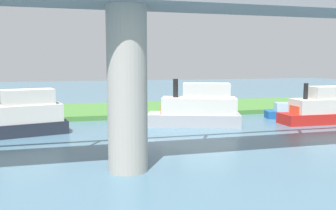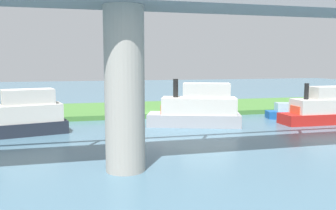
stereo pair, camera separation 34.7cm
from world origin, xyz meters
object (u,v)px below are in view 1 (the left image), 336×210
(skiff_small, at_px, (19,117))
(riverboat_paddlewheel, at_px, (321,108))
(person_on_bank, at_px, (193,105))
(mooring_post, at_px, (196,105))
(motorboat_white, at_px, (197,108))
(pontoon_yellow, at_px, (288,113))
(bridge_pylon, at_px, (127,90))

(skiff_small, bearing_deg, riverboat_paddlewheel, 177.32)
(person_on_bank, distance_m, mooring_post, 1.14)
(mooring_post, bearing_deg, motorboat_white, 70.96)
(motorboat_white, relative_size, pontoon_yellow, 1.72)
(person_on_bank, xyz_separation_m, riverboat_paddlewheel, (-10.42, 8.00, 0.26))
(mooring_post, bearing_deg, pontoon_yellow, 147.76)
(motorboat_white, distance_m, skiff_small, 15.52)
(skiff_small, bearing_deg, bridge_pylon, 121.06)
(motorboat_white, bearing_deg, pontoon_yellow, -170.61)
(bridge_pylon, bearing_deg, person_on_bank, -118.73)
(riverboat_paddlewheel, bearing_deg, skiff_small, -2.68)
(person_on_bank, distance_m, motorboat_white, 6.50)
(motorboat_white, relative_size, riverboat_paddlewheel, 1.17)
(person_on_bank, relative_size, pontoon_yellow, 0.26)
(pontoon_yellow, bearing_deg, mooring_post, -32.24)
(mooring_post, height_order, motorboat_white, motorboat_white)
(skiff_small, distance_m, pontoon_yellow, 26.53)
(bridge_pylon, distance_m, riverboat_paddlewheel, 23.33)
(motorboat_white, distance_m, riverboat_paddlewheel, 12.34)
(bridge_pylon, bearing_deg, mooring_post, -119.12)
(skiff_small, relative_size, riverboat_paddlewheel, 1.09)
(mooring_post, distance_m, skiff_small, 19.52)
(mooring_post, distance_m, motorboat_white, 7.57)
(skiff_small, xyz_separation_m, pontoon_yellow, (-26.42, -2.27, -0.92))
(skiff_small, bearing_deg, motorboat_white, -178.27)
(mooring_post, relative_size, pontoon_yellow, 0.20)
(person_on_bank, relative_size, motorboat_white, 0.15)
(bridge_pylon, height_order, pontoon_yellow, bridge_pylon)
(bridge_pylon, distance_m, pontoon_yellow, 24.21)
(person_on_bank, bearing_deg, skiff_small, 21.17)
(bridge_pylon, xyz_separation_m, mooring_post, (-10.84, -19.45, -3.42))
(person_on_bank, bearing_deg, pontoon_yellow, 154.09)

